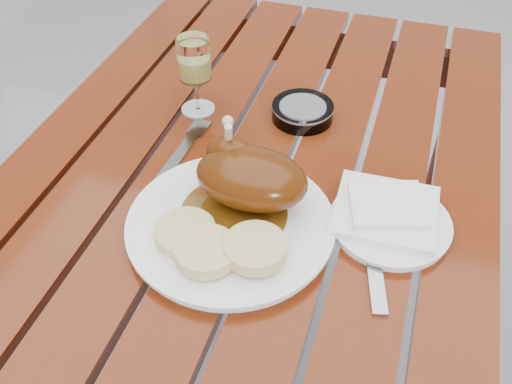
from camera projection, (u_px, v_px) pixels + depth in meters
ground at (254, 383)px, 1.47m from camera, size 60.00×60.00×0.00m
table at (253, 296)px, 1.22m from camera, size 0.80×1.20×0.75m
dinner_plate at (231, 226)px, 0.84m from camera, size 0.36×0.36×0.02m
roast_duck at (248, 177)px, 0.83m from camera, size 0.18×0.17×0.12m
bread_dumplings at (215, 244)px, 0.78m from camera, size 0.19×0.11×0.03m
wine_glass at (195, 76)px, 1.02m from camera, size 0.08×0.08×0.15m
side_plate at (390, 224)px, 0.85m from camera, size 0.22×0.22×0.01m
napkin at (386, 211)px, 0.85m from camera, size 0.15×0.14×0.01m
ashtray at (303, 112)px, 1.04m from camera, size 0.12×0.12×0.03m
fork at (182, 152)px, 0.98m from camera, size 0.03×0.16×0.01m
knife at (372, 252)px, 0.81m from camera, size 0.07×0.21×0.01m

